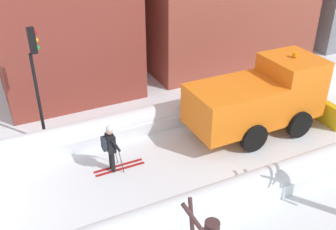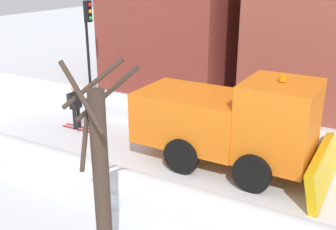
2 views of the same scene
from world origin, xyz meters
TOP-DOWN VIEW (x-y plane):
  - ground_plane at (0.00, 10.00)m, footprint 80.00×80.00m
  - snowbank_left at (-2.67, 10.00)m, footprint 1.10×36.00m
  - snowbank_right at (2.67, 10.00)m, footprint 1.10×36.00m
  - plow_truck at (-0.57, 10.74)m, footprint 3.20×5.98m
  - skier at (-0.60, 4.44)m, footprint 0.62×1.80m
  - traffic_light_pole at (-3.52, 2.80)m, footprint 0.28×0.42m

SIDE VIEW (x-z plane):
  - ground_plane at x=0.00m, z-range 0.00..0.00m
  - snowbank_right at x=2.67m, z-range -0.10..0.80m
  - snowbank_left at x=-2.67m, z-range -0.08..0.88m
  - skier at x=-0.60m, z-range 0.10..1.91m
  - plow_truck at x=-0.57m, z-range -0.08..3.04m
  - traffic_light_pole at x=-3.52m, z-range 0.91..5.44m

